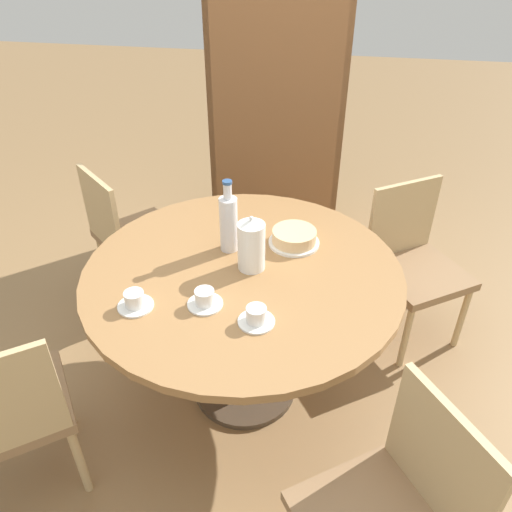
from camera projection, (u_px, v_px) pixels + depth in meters
ground_plane at (245, 388)px, 2.46m from camera, size 14.00×14.00×0.00m
dining_table at (243, 294)px, 2.12m from camera, size 1.32×1.32×0.73m
chair_a at (413, 261)px, 2.57m from camera, size 0.58×0.58×0.84m
chair_b at (130, 233)px, 2.80m from camera, size 0.59×0.59×0.84m
chair_c at (8, 412)px, 1.80m from camera, size 0.59×0.59×0.84m
chair_d at (393, 512)px, 1.50m from camera, size 0.59×0.59×0.84m
bookshelf at (277, 117)px, 3.24m from camera, size 0.87×0.28×1.76m
coffee_pot at (251, 245)px, 1.99m from camera, size 0.11×0.11×0.24m
water_bottle at (229, 222)px, 2.09m from camera, size 0.08×0.08×0.33m
cake_main at (294, 238)px, 2.18m from camera, size 0.22×0.22×0.07m
cup_a at (135, 301)px, 1.84m from camera, size 0.13×0.13×0.07m
cup_b at (256, 317)px, 1.77m from camera, size 0.13×0.13×0.07m
cup_c at (205, 299)px, 1.84m from camera, size 0.13×0.13×0.07m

